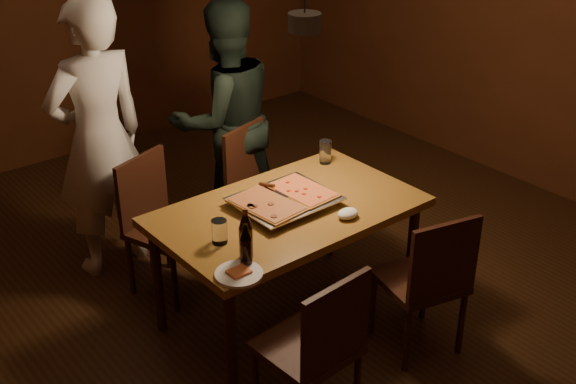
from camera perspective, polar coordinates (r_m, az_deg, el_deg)
room_shell at (r=4.05m, az=1.26°, el=8.44°), size 6.00×6.00×6.00m
dining_table at (r=4.13m, az=0.00°, el=-2.14°), size 1.50×0.90×0.75m
chair_far_left at (r=4.56m, az=-10.33°, el=-1.59°), size 0.53×0.53×0.49m
chair_far_right at (r=4.92m, az=-2.47°, el=1.08°), size 0.52×0.52×0.49m
chair_near_left at (r=3.47m, az=2.49°, el=-11.47°), size 0.44×0.44×0.49m
chair_near_right at (r=3.99m, az=11.16°, el=-6.23°), size 0.51×0.51×0.49m
pizza_tray at (r=4.11m, az=-0.26°, el=-0.77°), size 0.56×0.46×0.05m
pizza_meat at (r=4.01m, az=-1.69°, el=-0.98°), size 0.30×0.44×0.02m
pizza_cheese at (r=4.16m, az=1.15°, el=0.13°), size 0.27×0.41×0.02m
spatula at (r=4.11m, az=-0.51°, el=-0.14°), size 0.12×0.25×0.04m
beer_bottle_a at (r=3.53m, az=-3.35°, el=-4.19°), size 0.06×0.06×0.23m
beer_bottle_b at (r=3.58m, az=-3.36°, el=-3.37°), size 0.07×0.07×0.27m
water_glass_left at (r=3.75m, az=-5.44°, el=-3.13°), size 0.08×0.08×0.13m
water_glass_right at (r=4.61m, az=2.97°, el=3.18°), size 0.07×0.07×0.15m
plate_slice at (r=3.51m, az=-3.90°, el=-6.47°), size 0.24×0.24×0.03m
napkin at (r=4.00m, az=4.75°, el=-1.71°), size 0.13×0.10×0.05m
diner_white at (r=4.71m, az=-14.72°, el=4.04°), size 0.70×0.49×1.84m
diner_dark at (r=5.08m, az=-5.00°, el=5.68°), size 0.90×0.74×1.69m
pendant_lamp at (r=3.95m, az=1.32°, el=13.41°), size 0.18×0.18×1.10m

